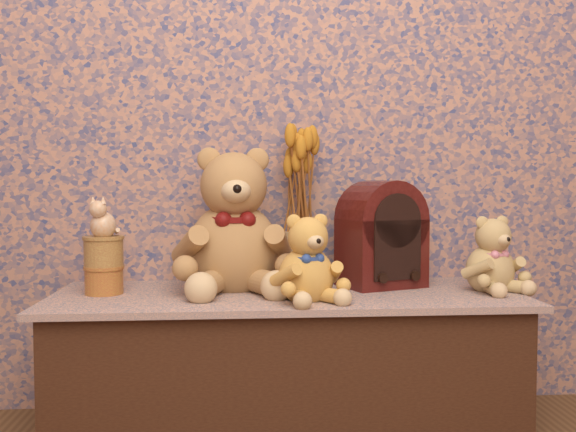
# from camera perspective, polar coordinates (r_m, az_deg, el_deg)

# --- Properties ---
(display_shelf) EXTENTS (1.43, 0.55, 0.44)m
(display_shelf) POSITION_cam_1_polar(r_m,az_deg,el_deg) (1.97, -0.11, -13.42)
(display_shelf) COLOR #354D6D
(display_shelf) RESTS_ON ground
(teddy_large) EXTENTS (0.42, 0.49, 0.48)m
(teddy_large) POSITION_cam_1_polar(r_m,az_deg,el_deg) (1.96, -5.09, 0.21)
(teddy_large) COLOR olive
(teddy_large) RESTS_ON display_shelf
(teddy_medium) EXTENTS (0.28, 0.31, 0.27)m
(teddy_medium) POSITION_cam_1_polar(r_m,az_deg,el_deg) (1.78, 1.71, -3.54)
(teddy_medium) COLOR #B27932
(teddy_medium) RESTS_ON display_shelf
(teddy_small) EXTENTS (0.27, 0.29, 0.25)m
(teddy_small) POSITION_cam_1_polar(r_m,az_deg,el_deg) (2.04, 18.24, -3.06)
(teddy_small) COLOR tan
(teddy_small) RESTS_ON display_shelf
(cathedral_radio) EXTENTS (0.30, 0.26, 0.35)m
(cathedral_radio) POSITION_cam_1_polar(r_m,az_deg,el_deg) (2.04, 8.63, -1.62)
(cathedral_radio) COLOR #3C0D0A
(cathedral_radio) RESTS_ON display_shelf
(ceramic_vase) EXTENTS (0.12, 0.12, 0.18)m
(ceramic_vase) POSITION_cam_1_polar(r_m,az_deg,el_deg) (2.06, 0.94, -3.92)
(ceramic_vase) COLOR tan
(ceramic_vase) RESTS_ON display_shelf
(dried_stalks) EXTENTS (0.25, 0.25, 0.45)m
(dried_stalks) POSITION_cam_1_polar(r_m,az_deg,el_deg) (2.05, 0.95, 4.89)
(dried_stalks) COLOR #C1761E
(dried_stalks) RESTS_ON ceramic_vase
(biscuit_tin_lower) EXTENTS (0.13, 0.13, 0.08)m
(biscuit_tin_lower) POSITION_cam_1_polar(r_m,az_deg,el_deg) (1.97, -16.68, -5.73)
(biscuit_tin_lower) COLOR gold
(biscuit_tin_lower) RESTS_ON display_shelf
(biscuit_tin_upper) EXTENTS (0.14, 0.14, 0.09)m
(biscuit_tin_upper) POSITION_cam_1_polar(r_m,az_deg,el_deg) (1.96, -16.71, -3.21)
(biscuit_tin_upper) COLOR tan
(biscuit_tin_upper) RESTS_ON biscuit_tin_lower
(cat_figurine) EXTENTS (0.11, 0.12, 0.13)m
(cat_figurine) POSITION_cam_1_polar(r_m,az_deg,el_deg) (1.95, -16.76, -0.04)
(cat_figurine) COLOR silver
(cat_figurine) RESTS_ON biscuit_tin_upper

